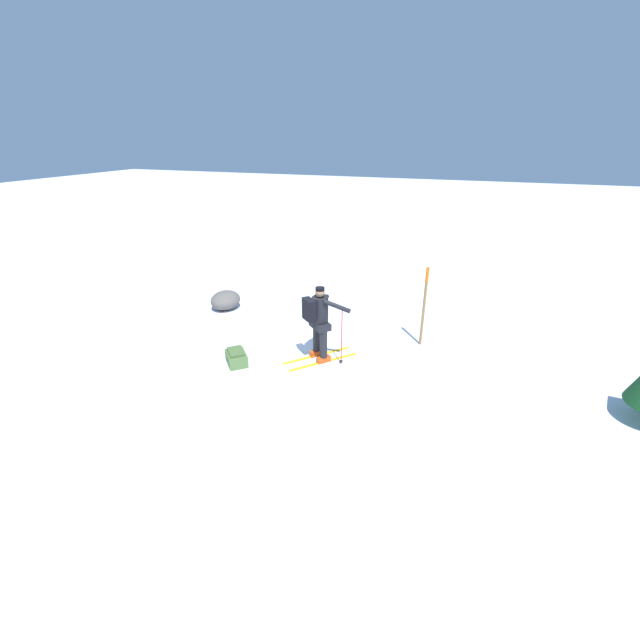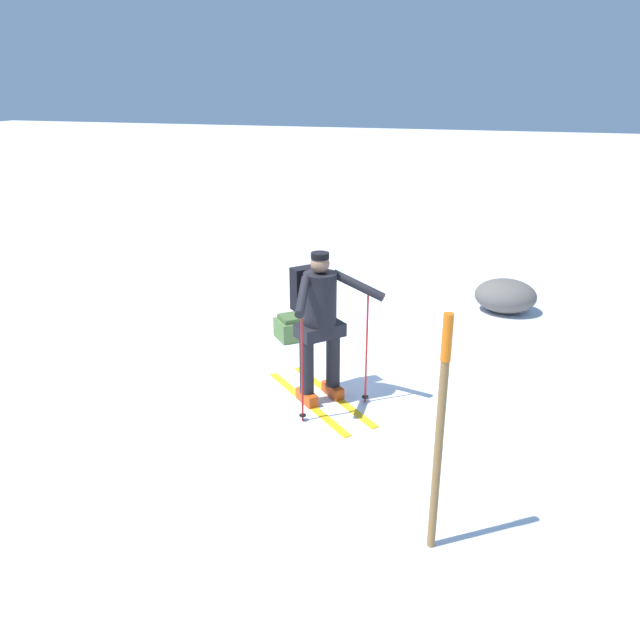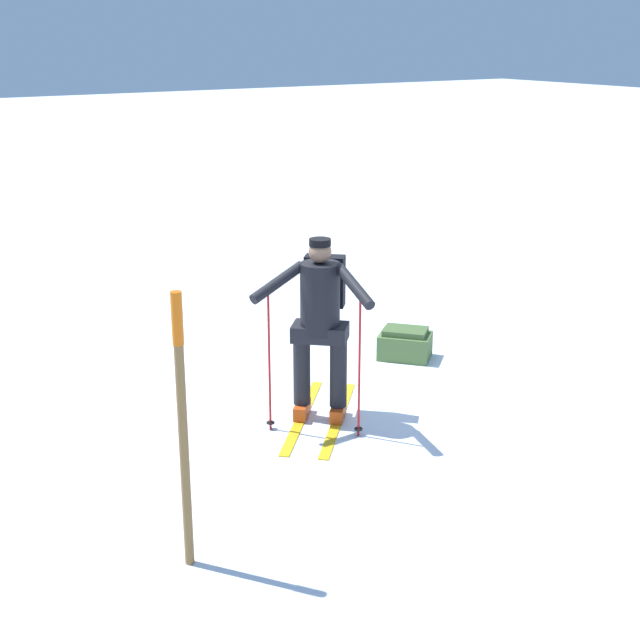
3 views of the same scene
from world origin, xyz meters
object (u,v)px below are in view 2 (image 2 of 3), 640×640
Objects in this scene: dropped_backpack at (297,327)px; rock_boulder at (505,296)px; skier at (319,317)px; trail_marker at (441,420)px.

rock_boulder reaches higher than dropped_backpack.
skier reaches higher than dropped_backpack.
dropped_backpack is at bearing 117.09° from skier.
skier is 2.43m from trail_marker.
rock_boulder is at bearing 86.29° from trail_marker.
skier is 2.51× the size of dropped_backpack.
skier is at bearing -118.02° from rock_boulder.
dropped_backpack is 0.73× the size of rock_boulder.
trail_marker reaches higher than rock_boulder.
trail_marker is (2.26, -3.48, 0.91)m from dropped_backpack.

